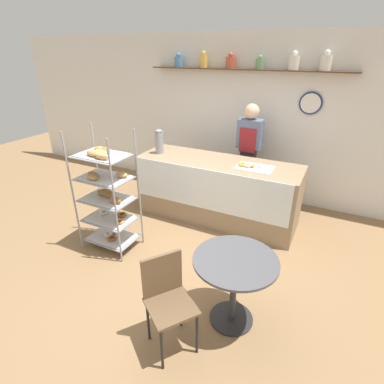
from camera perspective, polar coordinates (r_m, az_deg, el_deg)
name	(u,v)px	position (r m, az deg, el deg)	size (l,w,h in m)	color
ground_plane	(175,264)	(3.85, -3.17, -13.56)	(14.00, 14.00, 0.00)	olive
back_wall	(244,118)	(5.33, 9.89, 13.71)	(10.00, 0.30, 2.70)	white
display_counter	(217,190)	(4.60, 4.77, 0.34)	(2.42, 0.80, 0.95)	#937A5B
pastry_rack	(107,193)	(3.92, -15.97, -0.22)	(0.69, 0.49, 1.59)	gray
person_worker	(249,151)	(4.96, 10.71, 7.63)	(0.38, 0.24, 1.69)	#282833
cafe_table	(235,275)	(2.87, 8.11, -15.37)	(0.78, 0.78, 0.73)	#262628
cafe_chair	(167,293)	(2.70, -4.81, -18.67)	(0.53, 0.53, 0.89)	black
coffee_carafe	(159,142)	(4.74, -6.27, 9.51)	(0.13, 0.13, 0.38)	gray
donut_tray_counter	(252,166)	(4.23, 11.33, 4.85)	(0.50, 0.34, 0.05)	silver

